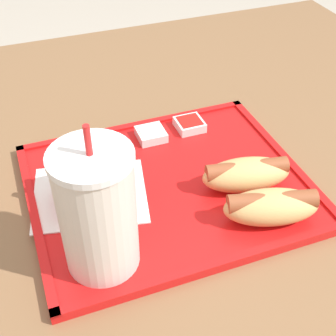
% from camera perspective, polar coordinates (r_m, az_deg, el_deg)
% --- Properties ---
extents(dining_table, '(1.22, 1.11, 0.73)m').
position_cam_1_polar(dining_table, '(0.98, 0.80, -17.33)').
color(dining_table, brown).
rests_on(dining_table, ground_plane).
extents(food_tray, '(0.39, 0.33, 0.01)m').
position_cam_1_polar(food_tray, '(0.68, -0.00, -2.24)').
color(food_tray, red).
rests_on(food_tray, dining_table).
extents(paper_napkin, '(0.18, 0.16, 0.00)m').
position_cam_1_polar(paper_napkin, '(0.67, -9.49, -3.20)').
color(paper_napkin, white).
rests_on(paper_napkin, food_tray).
extents(soda_cup, '(0.09, 0.09, 0.20)m').
position_cam_1_polar(soda_cup, '(0.53, -8.58, -5.26)').
color(soda_cup, silver).
rests_on(soda_cup, food_tray).
extents(hot_dog_far, '(0.14, 0.09, 0.05)m').
position_cam_1_polar(hot_dog_far, '(0.62, 12.47, -4.53)').
color(hot_dog_far, tan).
rests_on(hot_dog_far, food_tray).
extents(hot_dog_near, '(0.13, 0.08, 0.05)m').
position_cam_1_polar(hot_dog_near, '(0.67, 9.51, -0.68)').
color(hot_dog_near, tan).
rests_on(hot_dog_near, food_tray).
extents(fries_carton, '(0.09, 0.07, 0.11)m').
position_cam_1_polar(fries_carton, '(0.64, -9.22, -1.40)').
color(fries_carton, red).
rests_on(fries_carton, food_tray).
extents(sauce_cup_mayo, '(0.04, 0.04, 0.02)m').
position_cam_1_polar(sauce_cup_mayo, '(0.76, -2.09, 4.18)').
color(sauce_cup_mayo, silver).
rests_on(sauce_cup_mayo, food_tray).
extents(sauce_cup_ketchup, '(0.04, 0.04, 0.02)m').
position_cam_1_polar(sauce_cup_ketchup, '(0.78, 2.65, 5.37)').
color(sauce_cup_ketchup, silver).
rests_on(sauce_cup_ketchup, food_tray).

